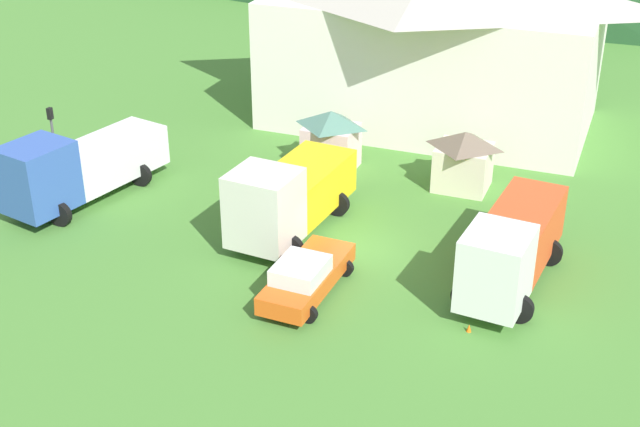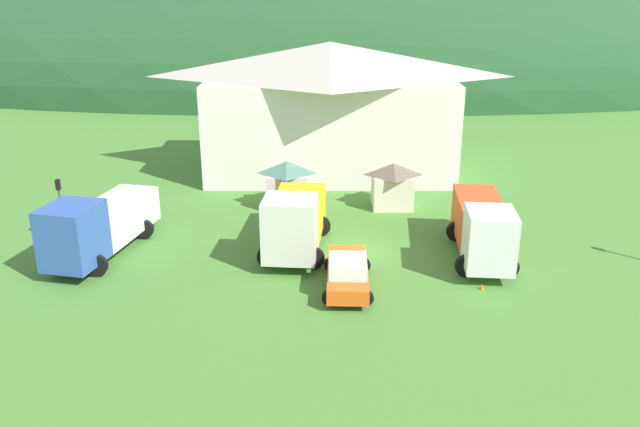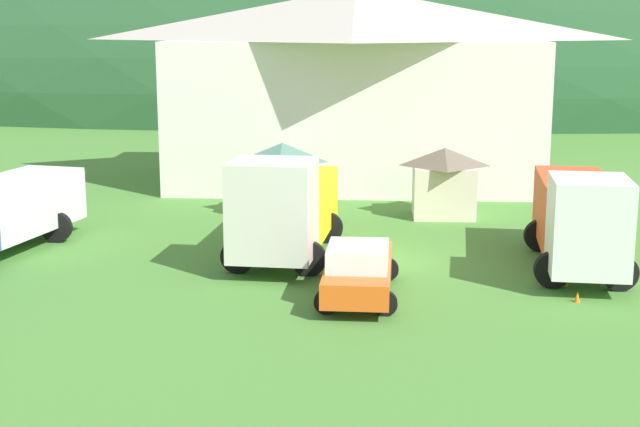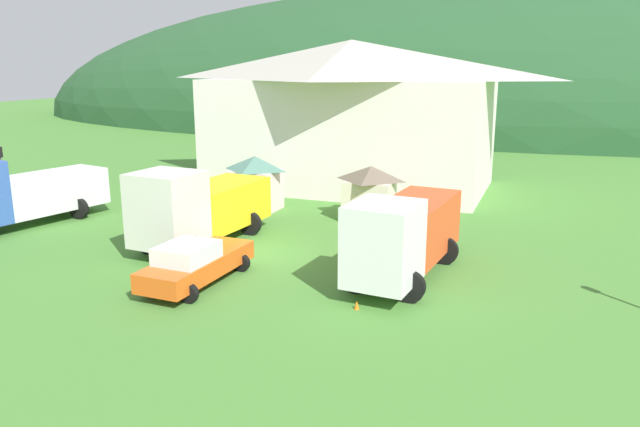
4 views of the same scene
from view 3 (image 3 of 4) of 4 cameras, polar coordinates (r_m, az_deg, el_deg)
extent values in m
plane|color=#477F33|center=(30.64, 3.94, -3.04)|extent=(200.00, 200.00, 0.00)
ellipsoid|color=#234C28|center=(95.29, 3.61, 7.11)|extent=(138.78, 60.00, 36.63)
cube|color=white|center=(45.48, 2.17, 6.31)|extent=(17.25, 9.86, 6.93)
pyramid|color=#B7B2A3|center=(45.27, 2.22, 12.21)|extent=(18.63, 10.64, 2.43)
cube|color=beige|center=(37.86, 7.64, 1.38)|extent=(2.46, 2.28, 2.09)
pyramid|color=#6B5B4C|center=(37.63, 7.70, 3.49)|extent=(2.66, 2.47, 0.73)
cube|color=beige|center=(37.80, -2.32, 1.56)|extent=(2.47, 2.14, 2.21)
pyramid|color=#4C7A6B|center=(37.56, -2.34, 3.80)|extent=(2.66, 2.31, 0.77)
cube|color=silver|center=(34.24, -18.22, 0.55)|extent=(3.45, 5.80, 1.89)
cylinder|color=black|center=(34.55, -15.96, -0.82)|extent=(1.10, 0.30, 1.10)
cylinder|color=black|center=(35.66, -18.76, -0.61)|extent=(1.10, 0.30, 1.10)
cube|color=silver|center=(28.74, -2.94, 0.24)|extent=(2.76, 2.64, 3.07)
cube|color=black|center=(28.49, -3.00, 1.52)|extent=(1.53, 2.05, 0.98)
cube|color=yellow|center=(32.40, -1.69, 0.59)|extent=(2.97, 5.13, 1.97)
cylinder|color=black|center=(28.90, -0.69, -2.80)|extent=(1.10, 0.30, 1.10)
cylinder|color=black|center=(29.32, -5.09, -2.63)|extent=(1.10, 0.30, 1.10)
cylinder|color=black|center=(33.15, 0.47, -0.88)|extent=(1.10, 0.30, 1.10)
cylinder|color=black|center=(33.52, -3.38, -0.76)|extent=(1.10, 0.30, 1.10)
cube|color=white|center=(28.24, 16.25, -0.70)|extent=(2.46, 2.78, 2.80)
cube|color=black|center=(28.00, 16.36, 0.47)|extent=(1.38, 2.17, 0.90)
cube|color=#E04C23|center=(31.97, 15.35, 0.22)|extent=(2.67, 5.15, 2.20)
cylinder|color=black|center=(28.72, 18.00, -3.49)|extent=(1.10, 0.30, 1.10)
cylinder|color=black|center=(28.46, 14.16, -3.40)|extent=(1.10, 0.30, 1.10)
cylinder|color=black|center=(33.05, 16.77, -1.43)|extent=(1.10, 0.30, 1.10)
cylinder|color=black|center=(32.82, 13.43, -1.34)|extent=(1.10, 0.30, 1.10)
cube|color=#E4581A|center=(26.79, 2.42, -3.68)|extent=(2.01, 5.21, 0.70)
cube|color=silver|center=(26.02, 2.36, -2.64)|extent=(1.76, 2.12, 0.62)
cylinder|color=black|center=(25.19, 4.04, -5.55)|extent=(0.68, 0.24, 0.68)
cylinder|color=black|center=(25.27, 0.39, -5.47)|extent=(0.68, 0.24, 0.68)
cylinder|color=black|center=(28.55, 4.20, -3.45)|extent=(0.68, 0.24, 0.68)
cylinder|color=black|center=(28.62, 0.98, -3.38)|extent=(0.68, 0.24, 0.68)
cone|color=orange|center=(28.90, 14.93, -4.34)|extent=(0.36, 0.36, 0.59)
cone|color=orange|center=(27.37, 15.59, -5.29)|extent=(0.36, 0.36, 0.59)
camera|label=1|loc=(14.04, 103.34, 41.85)|focal=48.61mm
camera|label=2|loc=(6.20, -146.83, 58.64)|focal=36.68mm
camera|label=4|loc=(13.79, 59.84, 6.08)|focal=33.98mm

